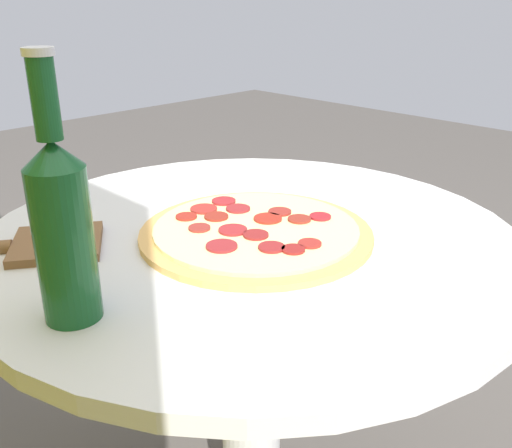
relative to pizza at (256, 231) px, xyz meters
The scene contains 4 objects.
table 0.21m from the pizza, 19.88° to the right, with size 0.82×0.82×0.69m.
pizza is the anchor object (origin of this frame).
beer_bottle 0.32m from the pizza, 92.78° to the left, with size 0.06×0.06×0.29m.
pizza_paddle 0.33m from the pizza, 53.35° to the left, with size 0.21×0.27×0.02m.
Camera 1 is at (-0.57, 0.56, 1.03)m, focal length 40.00 mm.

